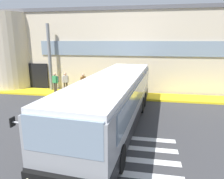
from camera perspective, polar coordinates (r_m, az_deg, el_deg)
ground_plane at (r=12.50m, az=-3.82°, el=-7.59°), size 80.00×90.00×0.02m
bay_paint_stripes at (r=8.46m, az=2.97°, el=-18.59°), size 4.40×3.96×0.01m
terminal_building at (r=23.21m, az=1.29°, el=11.28°), size 22.90×13.80×7.12m
boarding_curb at (r=16.95m, az=0.02°, el=-1.54°), size 25.10×2.00×0.15m
entry_support_column at (r=18.77m, az=-16.86°, el=8.41°), size 0.28×0.28×5.68m
bus_main_foreground at (r=10.82m, az=0.49°, el=-3.44°), size 3.94×11.89×2.70m
passenger_near_column at (r=17.87m, az=-15.41°, el=2.18°), size 0.57×0.45×1.68m
passenger_by_doorway at (r=17.85m, az=-12.76°, el=2.22°), size 0.51×0.39×1.68m
passenger_at_curb_edge at (r=17.15m, az=-7.95°, el=1.97°), size 0.39×0.51×1.68m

